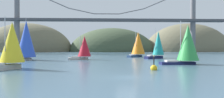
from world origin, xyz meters
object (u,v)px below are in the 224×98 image
Objects in this scene: sailboat_green_sail at (187,44)px; sailboat_crimson_sail at (84,47)px; sailboat_orange_sail at (138,44)px; sailboat_teal_sail at (158,45)px; channel_buoy at (154,68)px; sailboat_blue_spinnaker at (26,40)px; sailboat_yellow_sail at (11,44)px.

sailboat_crimson_sail is at bearing 143.02° from sailboat_green_sail.
sailboat_orange_sail reaches higher than sailboat_green_sail.
sailboat_orange_sail reaches higher than sailboat_teal_sail.
sailboat_crimson_sail is 2.59× the size of channel_buoy.
sailboat_crimson_sail is 0.59× the size of sailboat_blue_spinnaker.
sailboat_orange_sail is (17.94, 15.71, 1.14)m from sailboat_crimson_sail.
channel_buoy is at bearing -131.28° from sailboat_green_sail.
sailboat_crimson_sail is 15.77m from sailboat_blue_spinnaker.
sailboat_blue_spinnaker is 37.54m from sailboat_orange_sail.
sailboat_crimson_sail is at bearing 68.15° from sailboat_yellow_sail.
sailboat_orange_sail is (28.17, 41.23, 0.53)m from sailboat_yellow_sail.
sailboat_teal_sail reaches higher than sailboat_crimson_sail.
sailboat_yellow_sail is at bearing -111.85° from sailboat_crimson_sail.
sailboat_green_sail is at bearing -36.98° from sailboat_crimson_sail.
sailboat_yellow_sail is at bearing 173.20° from channel_buoy.
sailboat_yellow_sail is (-33.16, -8.26, -0.16)m from sailboat_green_sail.
sailboat_orange_sail is (33.54, 16.85, -0.84)m from sailboat_blue_spinnaker.
sailboat_crimson_sail is (-22.93, 17.27, -0.77)m from sailboat_green_sail.
sailboat_blue_spinnaker is at bearing 157.29° from sailboat_green_sail.
sailboat_orange_sail is at bearing 113.43° from sailboat_teal_sail.
sailboat_blue_spinnaker is 1.25× the size of sailboat_orange_sail.
sailboat_green_sail is 3.47× the size of channel_buoy.
sailboat_blue_spinnaker is 4.42× the size of channel_buoy.
sailboat_teal_sail is 11.24m from sailboat_orange_sail.
sailboat_teal_sail reaches higher than channel_buoy.
sailboat_yellow_sail is 23.93m from channel_buoy.
sailboat_blue_spinnaker is at bearing -153.32° from sailboat_orange_sail.
sailboat_teal_sail is 44.96m from sailboat_yellow_sail.
sailboat_blue_spinnaker reaches higher than sailboat_orange_sail.
sailboat_teal_sail is at bearing 13.54° from sailboat_crimson_sail.
sailboat_blue_spinnaker reaches higher than sailboat_teal_sail.
sailboat_green_sail is 28.71m from sailboat_crimson_sail.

